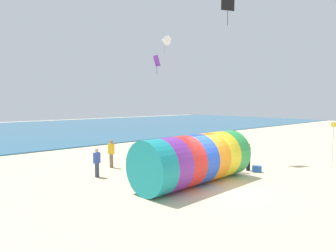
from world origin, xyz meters
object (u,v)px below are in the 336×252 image
kite_white_delta (164,40)px  bystander_mid_beach (111,153)px  cooler_box (257,169)px  beach_flag (335,127)px  kite_purple_diamond (157,61)px  kite_handler (248,157)px  bystander_near_water (97,163)px  kite_black_diamond (228,0)px  giant_inflatable_tube (195,159)px

kite_white_delta → bystander_mid_beach: size_ratio=0.73×
cooler_box → beach_flag: bearing=-29.9°
kite_purple_diamond → beach_flag: size_ratio=0.51×
bystander_mid_beach → cooler_box: bystander_mid_beach is taller
kite_handler → bystander_mid_beach: (-5.77, 6.34, 0.07)m
kite_handler → bystander_near_water: (-7.65, 4.78, -0.04)m
kite_purple_diamond → bystander_near_water: 11.32m
kite_purple_diamond → kite_black_diamond: kite_black_diamond is taller
cooler_box → kite_white_delta: bearing=103.7°
kite_purple_diamond → bystander_near_water: (-8.01, -4.33, -6.72)m
kite_handler → kite_white_delta: bearing=104.4°
giant_inflatable_tube → kite_handler: size_ratio=4.07×
kite_handler → kite_white_delta: kite_white_delta is taller
cooler_box → kite_black_diamond: bearing=60.8°
kite_black_diamond → bystander_near_water: size_ratio=1.58×
giant_inflatable_tube → kite_white_delta: size_ratio=5.20×
kite_white_delta → bystander_near_water: bearing=-168.7°
kite_purple_diamond → bystander_mid_beach: bearing=-155.7°
bystander_near_water → cooler_box: bearing=-34.7°
kite_handler → bystander_near_water: size_ratio=1.04×
kite_purple_diamond → bystander_mid_beach: (-6.13, -2.77, -6.61)m
kite_handler → kite_black_diamond: bearing=56.3°
bystander_mid_beach → kite_black_diamond: bearing=-19.8°
giant_inflatable_tube → bystander_mid_beach: (-1.16, 6.15, -0.33)m
cooler_box → kite_handler: bearing=96.1°
kite_handler → cooler_box: (0.06, -0.56, -0.69)m
kite_purple_diamond → kite_white_delta: size_ratio=1.15×
giant_inflatable_tube → kite_purple_diamond: 11.98m
kite_white_delta → beach_flag: 12.57m
bystander_mid_beach → cooler_box: size_ratio=3.48×
giant_inflatable_tube → beach_flag: beach_flag is taller
cooler_box → giant_inflatable_tube: bearing=170.8°
bystander_near_water → bystander_mid_beach: size_ratio=0.90×
kite_handler → kite_purple_diamond: size_ratio=1.12×
beach_flag → cooler_box: 5.86m
kite_purple_diamond → kite_black_diamond: bearing=-71.2°
giant_inflatable_tube → kite_black_diamond: (6.91, 3.24, 10.22)m
kite_purple_diamond → cooler_box: bearing=-91.8°
kite_handler → kite_purple_diamond: 11.30m
kite_black_diamond → beach_flag: size_ratio=0.87×
kite_black_diamond → bystander_near_water: kite_black_diamond is taller
giant_inflatable_tube → kite_purple_diamond: bearing=60.8°
giant_inflatable_tube → beach_flag: bearing=-20.1°
kite_white_delta → bystander_near_water: (-6.11, -1.22, -7.69)m
beach_flag → bystander_near_water: bearing=147.1°
kite_purple_diamond → kite_white_delta: (-1.90, -3.10, 0.97)m
kite_handler → cooler_box: 0.89m
kite_black_diamond → bystander_near_water: 14.65m
kite_white_delta → cooler_box: kite_white_delta is taller
kite_handler → bystander_mid_beach: bearing=132.3°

